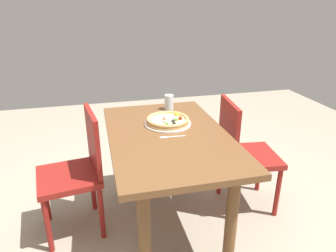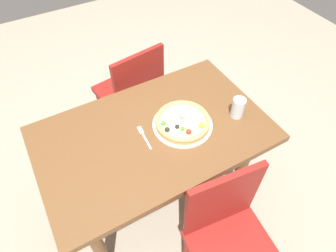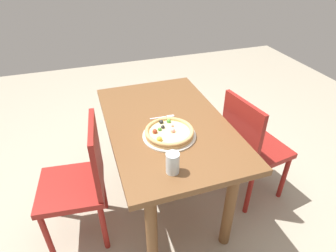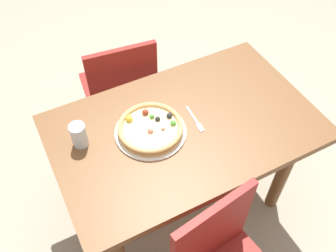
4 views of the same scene
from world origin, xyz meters
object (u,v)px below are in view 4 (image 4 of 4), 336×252
at_px(plate, 151,132).
at_px(pizza, 150,128).
at_px(dining_table, 184,141).
at_px(drinking_glass, 79,135).
at_px(fork, 196,121).
at_px(chair_near, 121,90).

xyz_separation_m(plate, pizza, (-0.00, -0.00, 0.03)).
relative_size(dining_table, plate, 3.77).
bearing_deg(drinking_glass, fork, 166.89).
height_order(chair_near, fork, chair_near).
distance_m(chair_near, fork, 0.67).
bearing_deg(pizza, chair_near, -96.16).
relative_size(dining_table, chair_near, 1.42).
bearing_deg(dining_table, fork, 178.86).
distance_m(plate, fork, 0.22).
xyz_separation_m(fork, drinking_glass, (0.52, -0.12, 0.06)).
bearing_deg(pizza, fork, 170.09).
distance_m(dining_table, pizza, 0.22).
bearing_deg(plate, drinking_glass, -15.61).
xyz_separation_m(chair_near, pizza, (0.06, 0.56, 0.28)).
distance_m(chair_near, plate, 0.62).
xyz_separation_m(plate, drinking_glass, (0.30, -0.08, 0.05)).
bearing_deg(chair_near, fork, -68.95).
bearing_deg(fork, chair_near, -161.93).
height_order(chair_near, plate, chair_near).
distance_m(dining_table, plate, 0.20).
relative_size(chair_near, fork, 5.21).
bearing_deg(chair_near, pizza, -89.72).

